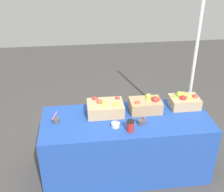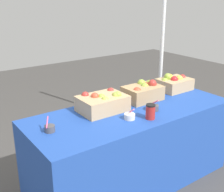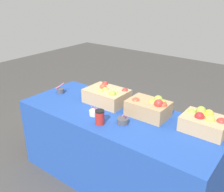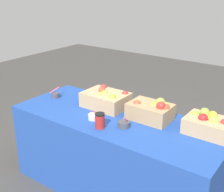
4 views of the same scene
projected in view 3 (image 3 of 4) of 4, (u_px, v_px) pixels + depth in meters
name	position (u px, v px, depth m)	size (l,w,h in m)	color
ground_plane	(116.00, 178.00, 2.60)	(10.00, 10.00, 0.00)	#474442
table	(116.00, 147.00, 2.45)	(1.90, 0.76, 0.74)	#234CAD
apple_crate_left	(204.00, 122.00, 2.00)	(0.34, 0.26, 0.18)	tan
apple_crate_middle	(150.00, 107.00, 2.23)	(0.36, 0.25, 0.19)	tan
apple_crate_right	(107.00, 95.00, 2.49)	(0.41, 0.29, 0.18)	tan
sample_bowl_near	(94.00, 113.00, 2.27)	(0.09, 0.09, 0.10)	silver
sample_bowl_mid	(60.00, 91.00, 2.74)	(0.08, 0.09, 0.11)	#4C4C51
sample_bowl_far	(123.00, 121.00, 2.13)	(0.10, 0.10, 0.10)	#4C4C51
coffee_cup	(100.00, 117.00, 2.11)	(0.08, 0.08, 0.13)	red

